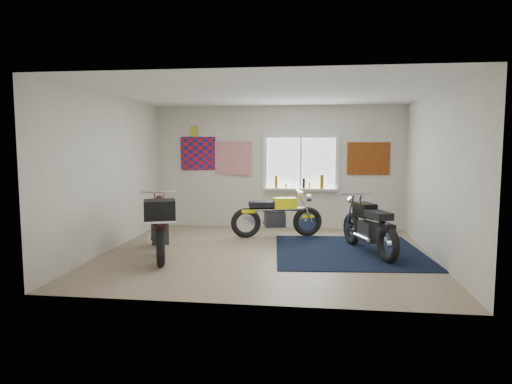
# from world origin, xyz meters

# --- Properties ---
(ground) EXTENTS (5.50, 5.50, 0.00)m
(ground) POSITION_xyz_m (0.00, 0.00, 0.00)
(ground) COLOR #9E896B
(ground) RESTS_ON ground
(room_shell) EXTENTS (5.50, 5.50, 5.50)m
(room_shell) POSITION_xyz_m (0.00, 0.00, 1.64)
(room_shell) COLOR white
(room_shell) RESTS_ON ground
(navy_rug) EXTENTS (2.72, 2.81, 0.01)m
(navy_rug) POSITION_xyz_m (1.41, 0.33, 0.01)
(navy_rug) COLOR black
(navy_rug) RESTS_ON ground
(window_assembly) EXTENTS (1.66, 0.17, 1.26)m
(window_assembly) POSITION_xyz_m (0.50, 2.47, 1.37)
(window_assembly) COLOR white
(window_assembly) RESTS_ON room_shell
(oil_bottles) EXTENTS (1.07, 0.09, 0.30)m
(oil_bottles) POSITION_xyz_m (0.57, 2.40, 1.03)
(oil_bottles) COLOR #8E5214
(oil_bottles) RESTS_ON window_assembly
(flag_display) EXTENTS (1.60, 0.10, 1.17)m
(flag_display) POSITION_xyz_m (-1.90, 2.48, 2.15)
(flag_display) COLOR red
(flag_display) RESTS_ON room_shell
(triumph_poster) EXTENTS (0.90, 0.03, 0.70)m
(triumph_poster) POSITION_xyz_m (1.95, 2.48, 1.55)
(triumph_poster) COLOR #A54C14
(triumph_poster) RESTS_ON room_shell
(yellow_triumph) EXTENTS (1.82, 0.70, 0.94)m
(yellow_triumph) POSITION_xyz_m (0.06, 1.44, 0.41)
(yellow_triumph) COLOR black
(yellow_triumph) RESTS_ON ground
(black_chrome_bike) EXTENTS (0.85, 1.87, 1.00)m
(black_chrome_bike) POSITION_xyz_m (1.74, 0.28, 0.44)
(black_chrome_bike) COLOR black
(black_chrome_bike) RESTS_ON navy_rug
(maroon_tourer) EXTENTS (1.03, 2.02, 1.05)m
(maroon_tourer) POSITION_xyz_m (-1.70, -0.50, 0.54)
(maroon_tourer) COLOR black
(maroon_tourer) RESTS_ON ground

